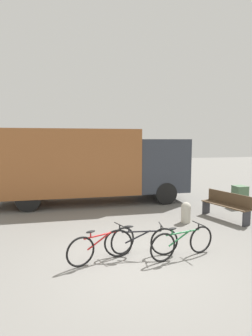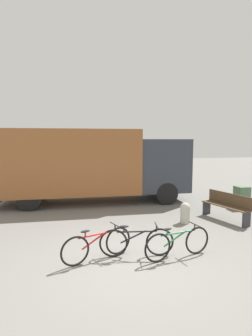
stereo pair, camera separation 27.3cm
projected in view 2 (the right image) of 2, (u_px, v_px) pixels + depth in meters
name	position (u px, v px, depth m)	size (l,w,h in m)	color
ground_plane	(130.00, 261.00, 5.80)	(60.00, 60.00, 0.00)	slate
delivery_truck	(93.00, 163.00, 11.16)	(7.92, 2.55, 3.09)	#99592D
park_bench	(227.00, 205.00, 8.72)	(0.88, 1.77, 0.90)	brown
bicycle_near	(97.00, 245.00, 5.80)	(1.62, 0.70, 0.74)	black
bicycle_middle	(137.00, 242.00, 5.98)	(1.71, 0.44, 0.74)	black
bicycle_far	(178.00, 243.00, 5.90)	(1.69, 0.50, 0.74)	black
bollard_near_bench	(185.00, 212.00, 8.40)	(0.32, 0.32, 0.67)	#B2AD9E
utility_box	(242.00, 197.00, 10.32)	(0.48, 0.47, 0.85)	#4C6B4C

